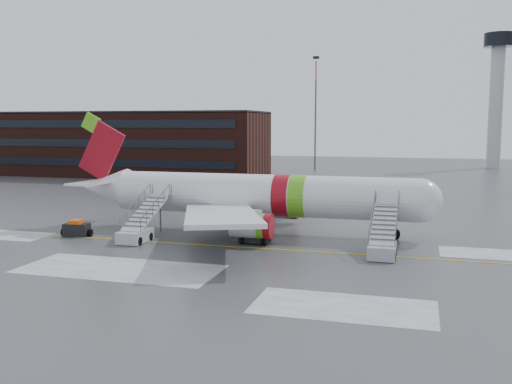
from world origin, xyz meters
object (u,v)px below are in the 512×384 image
(airstair_aft, at_px, (139,228))
(pushback_tug, at_px, (253,236))
(baggage_tractor, at_px, (77,229))
(airstair_fwd, at_px, (383,242))
(airliner, at_px, (252,195))

(airstair_aft, xyz_separation_m, pushback_tug, (9.74, 1.63, -0.43))
(pushback_tug, distance_m, baggage_tractor, 16.15)
(airstair_fwd, height_order, baggage_tractor, airstair_fwd)
(pushback_tug, bearing_deg, airstair_fwd, -8.61)
(airliner, bearing_deg, airstair_aft, -141.54)
(airliner, relative_size, airstair_aft, 4.55)
(airliner, xyz_separation_m, pushback_tug, (1.52, -4.90, -2.78))
(airliner, xyz_separation_m, baggage_tractor, (-14.58, -6.24, -2.80))
(airliner, bearing_deg, airstair_fwd, -27.95)
(airstair_aft, bearing_deg, pushback_tug, 9.52)
(airliner, distance_m, baggage_tractor, 16.10)
(airliner, distance_m, airstair_fwd, 14.14)
(baggage_tractor, bearing_deg, airstair_fwd, -0.63)
(airstair_aft, height_order, pushback_tug, airstair_aft)
(airstair_aft, distance_m, pushback_tug, 9.89)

